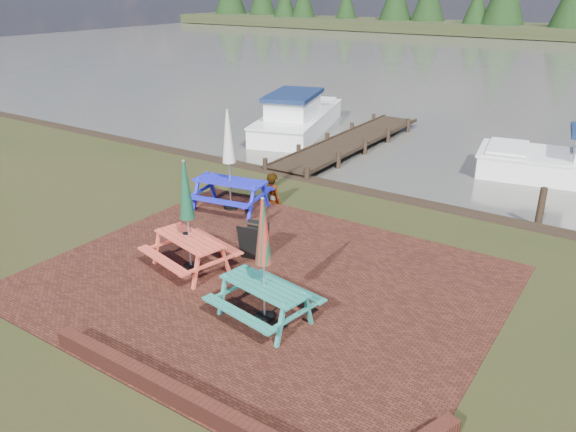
{
  "coord_description": "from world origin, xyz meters",
  "views": [
    {
      "loc": [
        6.03,
        -7.08,
        5.64
      ],
      "look_at": [
        -0.18,
        2.19,
        1.0
      ],
      "focal_mm": 35.0,
      "sensor_mm": 36.0,
      "label": 1
    }
  ],
  "objects_px": {
    "picnic_table_blue": "(230,176)",
    "boat_jetty": "(297,119)",
    "chalkboard": "(253,241)",
    "picnic_table_red": "(189,233)",
    "person": "(273,174)",
    "picnic_table_teal": "(264,280)",
    "jetty": "(349,142)"
  },
  "relations": [
    {
      "from": "picnic_table_red",
      "to": "person",
      "type": "bearing_deg",
      "value": 114.64
    },
    {
      "from": "person",
      "to": "picnic_table_red",
      "type": "bearing_deg",
      "value": 122.8
    },
    {
      "from": "picnic_table_teal",
      "to": "jetty",
      "type": "relative_size",
      "value": 0.26
    },
    {
      "from": "chalkboard",
      "to": "person",
      "type": "distance_m",
      "value": 3.5
    },
    {
      "from": "picnic_table_red",
      "to": "picnic_table_blue",
      "type": "relative_size",
      "value": 0.9
    },
    {
      "from": "picnic_table_teal",
      "to": "jetty",
      "type": "bearing_deg",
      "value": 120.27
    },
    {
      "from": "jetty",
      "to": "person",
      "type": "distance_m",
      "value": 6.63
    },
    {
      "from": "picnic_table_red",
      "to": "picnic_table_blue",
      "type": "bearing_deg",
      "value": 128.8
    },
    {
      "from": "chalkboard",
      "to": "boat_jetty",
      "type": "relative_size",
      "value": 0.12
    },
    {
      "from": "jetty",
      "to": "boat_jetty",
      "type": "xyz_separation_m",
      "value": [
        -3.08,
        1.17,
        0.27
      ]
    },
    {
      "from": "picnic_table_blue",
      "to": "chalkboard",
      "type": "relative_size",
      "value": 3.19
    },
    {
      "from": "picnic_table_blue",
      "to": "chalkboard",
      "type": "bearing_deg",
      "value": -51.18
    },
    {
      "from": "jetty",
      "to": "person",
      "type": "bearing_deg",
      "value": -80.5
    },
    {
      "from": "picnic_table_teal",
      "to": "boat_jetty",
      "type": "bearing_deg",
      "value": 129.98
    },
    {
      "from": "picnic_table_red",
      "to": "chalkboard",
      "type": "height_order",
      "value": "picnic_table_red"
    },
    {
      "from": "picnic_table_blue",
      "to": "chalkboard",
      "type": "distance_m",
      "value": 3.12
    },
    {
      "from": "picnic_table_blue",
      "to": "jetty",
      "type": "relative_size",
      "value": 0.29
    },
    {
      "from": "picnic_table_teal",
      "to": "chalkboard",
      "type": "xyz_separation_m",
      "value": [
        -1.62,
        1.83,
        -0.39
      ]
    },
    {
      "from": "jetty",
      "to": "picnic_table_blue",
      "type": "bearing_deg",
      "value": -86.81
    },
    {
      "from": "picnic_table_red",
      "to": "person",
      "type": "height_order",
      "value": "picnic_table_red"
    },
    {
      "from": "boat_jetty",
      "to": "picnic_table_red",
      "type": "bearing_deg",
      "value": -84.05
    },
    {
      "from": "picnic_table_red",
      "to": "jetty",
      "type": "relative_size",
      "value": 0.26
    },
    {
      "from": "jetty",
      "to": "boat_jetty",
      "type": "height_order",
      "value": "boat_jetty"
    },
    {
      "from": "picnic_table_blue",
      "to": "boat_jetty",
      "type": "distance_m",
      "value": 9.39
    },
    {
      "from": "jetty",
      "to": "boat_jetty",
      "type": "distance_m",
      "value": 3.31
    },
    {
      "from": "person",
      "to": "picnic_table_blue",
      "type": "bearing_deg",
      "value": 78.78
    },
    {
      "from": "picnic_table_teal",
      "to": "person",
      "type": "bearing_deg",
      "value": 133.09
    },
    {
      "from": "picnic_table_red",
      "to": "chalkboard",
      "type": "bearing_deg",
      "value": 67.14
    },
    {
      "from": "picnic_table_teal",
      "to": "person",
      "type": "xyz_separation_m",
      "value": [
        -3.26,
        4.89,
        0.02
      ]
    },
    {
      "from": "chalkboard",
      "to": "picnic_table_teal",
      "type": "bearing_deg",
      "value": -60.35
    },
    {
      "from": "boat_jetty",
      "to": "person",
      "type": "height_order",
      "value": "person"
    },
    {
      "from": "boat_jetty",
      "to": "person",
      "type": "relative_size",
      "value": 4.21
    }
  ]
}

